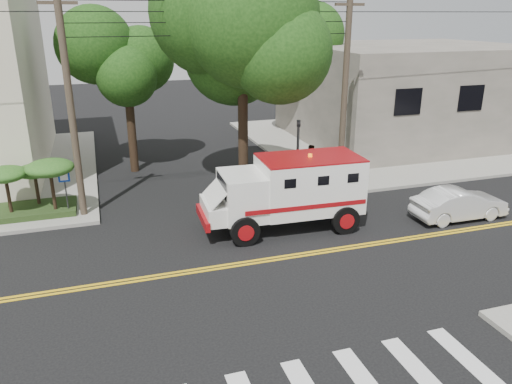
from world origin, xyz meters
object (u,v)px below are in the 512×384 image
object	(u,v)px
pedestrian_a	(346,172)
pedestrian_b	(310,160)
armored_truck	(289,189)
parked_sedan	(459,204)

from	to	relation	value
pedestrian_a	pedestrian_b	distance (m)	2.58
pedestrian_a	pedestrian_b	xyz separation A→B (m)	(-0.74, 2.47, -0.04)
armored_truck	pedestrian_a	xyz separation A→B (m)	(4.08, 3.09, -0.63)
armored_truck	parked_sedan	size ratio (longest dim) A/B	1.61
pedestrian_a	parked_sedan	bearing A→B (deg)	126.95
pedestrian_a	pedestrian_b	world-z (taller)	pedestrian_a
parked_sedan	pedestrian_a	xyz separation A→B (m)	(-2.91, 4.42, 0.34)
pedestrian_a	armored_truck	bearing A→B (deg)	40.64
armored_truck	pedestrian_b	world-z (taller)	armored_truck
parked_sedan	pedestrian_a	world-z (taller)	pedestrian_a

